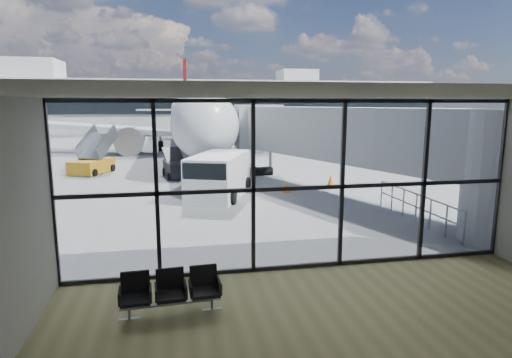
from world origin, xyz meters
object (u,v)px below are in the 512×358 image
object	(u,v)px
airliner	(192,117)
mobile_stairs	(92,164)
service_van	(218,175)
seating_row	(171,289)
belt_loader	(177,168)

from	to	relation	value
airliner	mobile_stairs	xyz separation A→B (m)	(-6.88, -13.06, -2.49)
airliner	mobile_stairs	size ratio (longest dim) A/B	10.38
airliner	service_van	bearing A→B (deg)	-89.36
seating_row	mobile_stairs	distance (m)	20.34
airliner	belt_loader	xyz separation A→B (m)	(-1.64, -15.51, -2.52)
airliner	mobile_stairs	distance (m)	14.97
mobile_stairs	service_van	bearing A→B (deg)	-27.54
mobile_stairs	belt_loader	bearing A→B (deg)	-2.31
service_van	mobile_stairs	xyz separation A→B (m)	(-7.14, 8.59, -0.46)
seating_row	belt_loader	bearing A→B (deg)	85.90
belt_loader	mobile_stairs	distance (m)	5.79
seating_row	belt_loader	xyz separation A→B (m)	(0.30, 17.28, 0.03)
service_van	belt_loader	bearing A→B (deg)	128.95
airliner	service_van	xyz separation A→B (m)	(0.25, -21.65, -2.03)
seating_row	airliner	xyz separation A→B (m)	(1.94, 32.79, 2.56)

